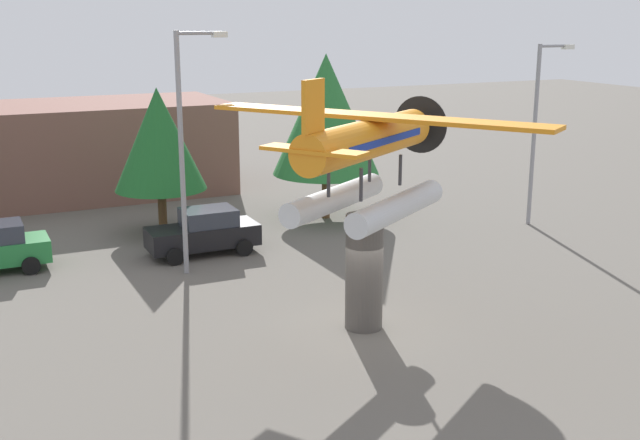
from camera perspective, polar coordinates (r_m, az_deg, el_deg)
name	(u,v)px	position (r m, az deg, el deg)	size (l,w,h in m)	color
ground_plane	(363,327)	(23.55, 3.15, -7.71)	(140.00, 140.00, 0.00)	#605B54
display_pedestal	(364,272)	(22.95, 3.20, -3.77)	(1.10, 1.10, 3.41)	#4C4742
floatplane_monument	(368,156)	(22.24, 3.49, 4.62)	(7.07, 9.27, 4.00)	silver
car_mid_black	(204,232)	(30.57, -8.35, -0.84)	(4.20, 2.02, 1.76)	black
streetlight_primary	(186,137)	(27.60, -9.63, 5.90)	(1.84, 0.28, 8.43)	gray
streetlight_secondary	(539,121)	(35.29, 15.49, 6.87)	(1.84, 0.28, 7.76)	gray
storefront_building	(74,150)	(42.03, -17.35, 4.87)	(15.16, 7.27, 4.64)	brown
tree_east	(159,139)	(33.27, -11.55, 5.72)	(3.79, 3.79, 6.09)	brown
tree_center_back	(326,115)	(35.03, 0.43, 7.61)	(4.75, 4.75, 7.32)	brown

